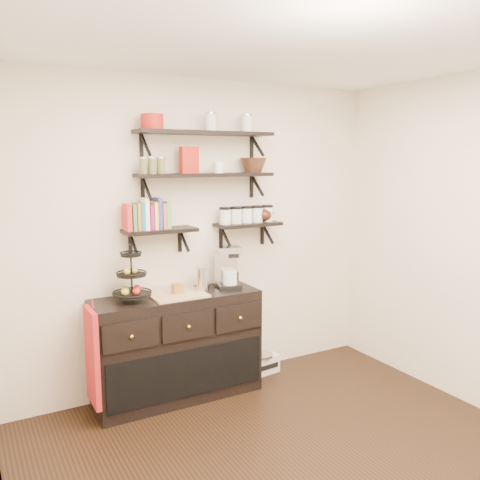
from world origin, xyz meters
The scene contains 20 objects.
ceiling centered at (0.00, 0.00, 2.70)m, with size 3.50×3.50×0.02m, color white.
back_wall centered at (0.00, 1.75, 1.35)m, with size 3.50×0.02×2.70m, color #F1E5CC.
shelf_top centered at (0.00, 1.62, 2.23)m, with size 1.20×0.27×0.23m.
shelf_mid centered at (0.00, 1.62, 1.88)m, with size 1.20×0.27×0.23m.
shelf_low_left centered at (-0.42, 1.63, 1.43)m, with size 0.60×0.25×0.23m.
shelf_low_right centered at (0.42, 1.63, 1.43)m, with size 0.60×0.25×0.23m.
cookbooks centered at (-0.51, 1.63, 1.56)m, with size 0.36×0.15×0.26m.
glass_canisters centered at (0.41, 1.63, 1.51)m, with size 0.54×0.10×0.13m.
sideboard centered at (-0.33, 1.51, 0.45)m, with size 1.40×0.50×0.92m.
fruit_stand centered at (-0.70, 1.52, 1.05)m, with size 0.30×0.30×0.44m.
candle centered at (-0.32, 1.51, 0.96)m, with size 0.08×0.08×0.08m, color #975C22.
coffee_maker centered at (0.16, 1.54, 1.08)m, with size 0.24×0.24×0.37m.
thermal_carafe centered at (-0.10, 1.49, 1.01)m, with size 0.11×0.11×0.22m, color silver.
apron centered at (-1.06, 1.41, 0.53)m, with size 0.04×0.32×0.75m, color #B1132A.
radio centered at (0.55, 1.58, 0.10)m, with size 0.34×0.24×0.19m.
recipe_box centered at (-0.15, 1.61, 2.01)m, with size 0.16×0.06×0.22m, color #A41C12.
walnut_bowl centered at (0.47, 1.61, 1.96)m, with size 0.24×0.24×0.13m, color black, non-canonical shape.
ramekins centered at (0.12, 1.61, 1.95)m, with size 0.09×0.09×0.10m, color white.
teapot centered at (0.59, 1.63, 1.52)m, with size 0.19×0.14×0.14m, color #391811, non-canonical shape.
red_pot centered at (-0.47, 1.61, 2.31)m, with size 0.18×0.18×0.12m, color #A41C12.
Camera 1 is at (-1.85, -2.32, 2.01)m, focal length 38.00 mm.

